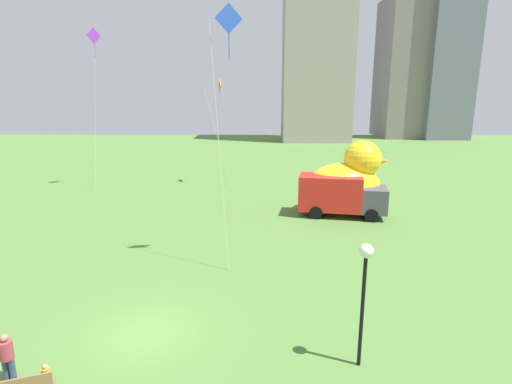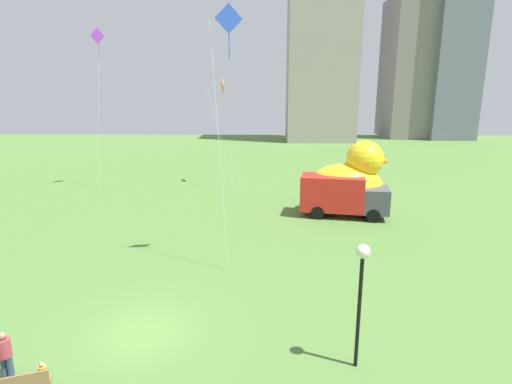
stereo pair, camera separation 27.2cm
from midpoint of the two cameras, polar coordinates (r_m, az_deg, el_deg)
name	(u,v)px [view 1 (the left image)]	position (r m, az deg, el deg)	size (l,w,h in m)	color
ground_plane	(144,333)	(16.07, -15.87, -18.44)	(140.00, 140.00, 0.00)	#527D38
person_adult	(7,356)	(14.95, -31.99, -18.89)	(0.39, 0.39, 1.58)	#38476B
person_child	(46,377)	(14.18, -27.84, -21.95)	(0.23, 0.23, 0.93)	silver
giant_inflatable_duck	(346,181)	(29.90, 12.26, 1.45)	(6.22, 3.99, 5.15)	yellow
lamppost	(365,275)	(12.86, 14.38, -11.23)	(0.44, 0.44, 4.09)	black
box_truck	(340,196)	(28.81, 11.40, -0.51)	(6.24, 3.30, 2.85)	red
city_skyline	(385,49)	(80.20, 17.53, 18.62)	(33.83, 17.23, 35.24)	#9E938C
kite_orange	(220,90)	(37.23, -5.35, 14.08)	(2.40, 1.97, 9.63)	silver
kite_purple	(94,44)	(38.58, -21.96, 18.70)	(1.37, 1.49, 13.63)	silver
kite_blue	(228,31)	(19.42, -4.40, 21.57)	(1.50, 1.15, 12.23)	silver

